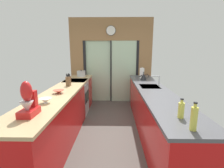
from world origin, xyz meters
The scene contains 15 objects.
ground_plane centered at (0.00, 0.60, -0.01)m, with size 5.04×7.60×0.02m, color #4C4742.
back_wall_unit centered at (0.00, 2.40, 1.53)m, with size 2.64×0.12×2.70m.
left_counter_run centered at (-0.91, 0.13, 0.47)m, with size 0.62×3.80×0.92m.
right_counter_run centered at (0.91, 0.30, 0.46)m, with size 0.62×3.80×0.92m.
sink_faucet centered at (1.06, 0.55, 1.08)m, with size 0.19×0.02×0.24m.
oven_range centered at (-0.91, 1.25, 0.46)m, with size 0.60×0.60×0.92m.
mixing_bowl_near centered at (-0.89, -0.65, 0.96)m, with size 0.17×0.17×0.08m.
mixing_bowl_far centered at (-0.89, -0.09, 0.95)m, with size 0.20×0.20×0.06m.
knife_block centered at (-0.89, 0.55, 1.03)m, with size 0.09×0.14×0.28m.
stand_mixer centered at (-0.89, -1.10, 1.08)m, with size 0.17×0.27×0.42m.
stock_pot centered at (-0.89, 1.91, 1.00)m, with size 0.26×0.26×0.19m.
kettle centered at (0.89, 1.33, 1.02)m, with size 0.26×0.17×0.22m.
soap_bottle_near centered at (0.89, -1.43, 1.04)m, with size 0.06×0.06×0.28m.
soap_bottle_far centered at (0.89, -1.14, 1.02)m, with size 0.07×0.07×0.23m.
paper_towel_roll centered at (0.89, 1.61, 1.06)m, with size 0.15×0.15×0.32m.
Camera 1 is at (0.13, -2.89, 1.68)m, focal length 25.77 mm.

